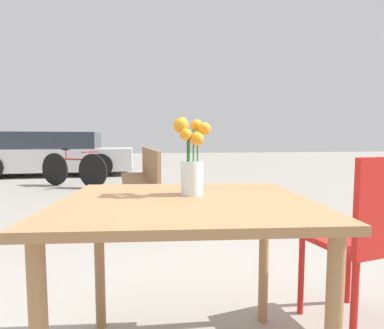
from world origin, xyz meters
name	(u,v)px	position (x,y,z in m)	size (l,w,h in m)	color
table_front	(186,224)	(0.00, 0.00, 0.63)	(1.03, 0.88, 0.73)	#9E7047
flower_vase	(192,163)	(0.04, 0.08, 0.87)	(0.15, 0.13, 0.33)	silver
cafe_chair	(367,233)	(0.90, 0.13, 0.51)	(0.47, 0.47, 0.89)	red
bench_near	(143,178)	(-0.20, 2.64, 0.47)	(0.53, 1.91, 0.85)	#9E7047
bicycle	(73,169)	(-1.64, 5.21, 0.35)	(1.45, 0.86, 0.78)	black
parked_car	(55,154)	(-2.60, 7.41, 0.56)	(4.13, 1.85, 1.15)	silver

